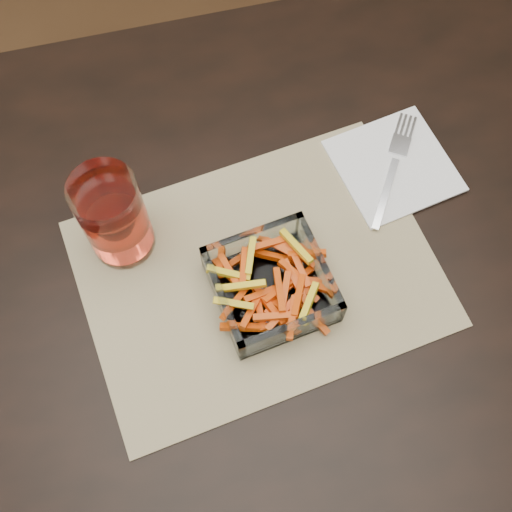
{
  "coord_description": "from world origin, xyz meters",
  "views": [
    {
      "loc": [
        -0.09,
        -0.3,
        1.53
      ],
      "look_at": [
        -0.01,
        0.01,
        0.78
      ],
      "focal_mm": 45.0,
      "sensor_mm": 36.0,
      "label": 1
    }
  ],
  "objects_px": {
    "glass_bowl": "(271,286)",
    "fork": "(394,166)",
    "tumbler": "(115,219)",
    "dining_table": "(268,295)"
  },
  "relations": [
    {
      "from": "dining_table",
      "to": "fork",
      "type": "relative_size",
      "value": 9.34
    },
    {
      "from": "dining_table",
      "to": "fork",
      "type": "xyz_separation_m",
      "value": [
        0.21,
        0.11,
        0.1
      ]
    },
    {
      "from": "tumbler",
      "to": "dining_table",
      "type": "bearing_deg",
      "value": -26.73
    },
    {
      "from": "tumbler",
      "to": "fork",
      "type": "relative_size",
      "value": 0.84
    },
    {
      "from": "glass_bowl",
      "to": "tumbler",
      "type": "bearing_deg",
      "value": 145.73
    },
    {
      "from": "glass_bowl",
      "to": "fork",
      "type": "height_order",
      "value": "glass_bowl"
    },
    {
      "from": "fork",
      "to": "tumbler",
      "type": "bearing_deg",
      "value": -143.99
    },
    {
      "from": "dining_table",
      "to": "glass_bowl",
      "type": "xyz_separation_m",
      "value": [
        -0.0,
        -0.03,
        0.11
      ]
    },
    {
      "from": "glass_bowl",
      "to": "tumbler",
      "type": "height_order",
      "value": "tumbler"
    },
    {
      "from": "glass_bowl",
      "to": "tumbler",
      "type": "relative_size",
      "value": 1.08
    }
  ]
}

